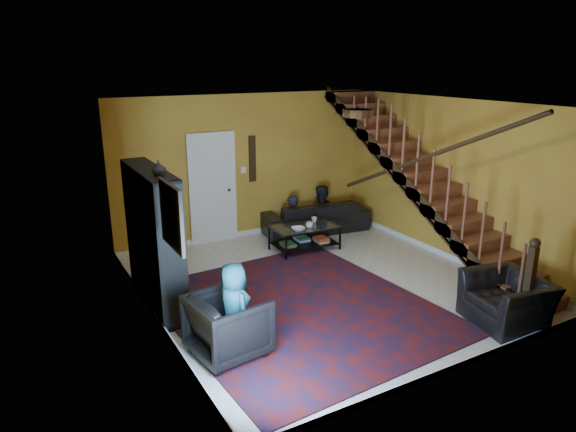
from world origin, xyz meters
name	(u,v)px	position (x,y,z in m)	size (l,w,h in m)	color
floor	(320,284)	(0.00, 0.00, 0.00)	(5.50, 5.50, 0.00)	beige
room	(210,269)	(-1.33, 1.33, 0.05)	(5.50, 5.50, 5.50)	gold
staircase	(427,183)	(2.12, 0.00, 1.40)	(0.95, 5.02, 3.18)	brown
bookshelf	(155,241)	(-2.40, 0.60, 0.96)	(0.35, 1.80, 2.00)	black
door	(213,190)	(-0.70, 2.73, 1.02)	(0.82, 0.05, 2.05)	silver
framed_picture	(171,216)	(-2.57, -0.90, 1.75)	(0.04, 0.74, 0.74)	maroon
wall_hanging	(252,159)	(0.15, 2.73, 1.55)	(0.14, 0.03, 0.90)	black
ceiling_fixture	(358,113)	(0.00, -0.80, 2.74)	(0.40, 0.40, 0.10)	#3F2814
rug	(299,308)	(-0.72, -0.56, 0.01)	(3.43, 3.92, 0.02)	#4C0F0D
sofa	(315,216)	(1.34, 2.30, 0.32)	(2.16, 0.84, 0.63)	black
armchair_left	(228,325)	(-2.05, -1.14, 0.38)	(0.82, 0.85, 0.77)	black
armchair_right	(507,300)	(1.50, -2.25, 0.33)	(1.01, 0.88, 0.66)	black
person_adult_a	(292,225)	(0.82, 2.35, 0.19)	(0.46, 0.30, 1.27)	black
person_adult_b	(320,218)	(1.50, 2.35, 0.25)	(0.68, 0.53, 1.39)	black
person_child	(234,308)	(-1.95, -1.11, 0.57)	(0.56, 0.36, 1.14)	#1B5166
coffee_table	(305,236)	(0.59, 1.46, 0.27)	(1.26, 0.78, 0.46)	black
cup_a	(309,225)	(0.62, 1.34, 0.51)	(0.13, 0.13, 0.10)	#999999
cup_b	(314,220)	(0.86, 1.57, 0.51)	(0.10, 0.10, 0.10)	#999999
bowl	(298,229)	(0.35, 1.29, 0.49)	(0.23, 0.23, 0.06)	#999999
vase	(159,168)	(-2.41, 0.10, 2.10)	(0.18, 0.18, 0.19)	#999999
popcorn_bucket	(226,348)	(-2.10, -1.16, 0.11)	(0.16, 0.16, 0.18)	red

